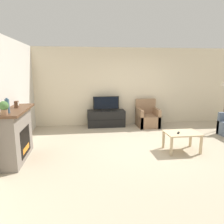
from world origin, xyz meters
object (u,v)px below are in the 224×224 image
Objects in this scene: mantel_vase_left at (7,106)px; potted_plant at (4,107)px; tv_stand at (106,118)px; mantel_clock at (17,104)px; armchair at (147,118)px; coffee_table at (182,135)px; tv at (106,104)px; fireplace at (16,134)px; remote at (178,133)px.

potted_plant is (-0.00, -0.18, 0.01)m from mantel_vase_left.
mantel_vase_left is 3.86m from tv_stand.
mantel_vase_left is at bearing -90.07° from mantel_clock.
coffee_table is at bearing -86.23° from armchair.
mantel_clock is 0.17× the size of tv.
tv is (2.23, 2.39, -0.43)m from mantel_clock.
tv_stand is at bearing 47.08° from mantel_clock.
fireplace is 3.40m from tv.
mantel_vase_left reaches higher than mantel_clock.
remote is at bearing 6.17° from mantel_vase_left.
potted_plant reaches higher than tv.
mantel_clock is 3.90m from coffee_table.
mantel_vase_left is at bearing -142.31° from armchair.
remote is (1.46, -2.59, 0.20)m from tv_stand.
armchair reaches higher than coffee_table.
mantel_vase_left reaches higher than coffee_table.
coffee_table is at bearing -2.09° from mantel_clock.
tv_stand is (2.23, 3.17, -1.01)m from potted_plant.
armchair is (3.66, 2.83, -0.99)m from mantel_vase_left.
mantel_vase_left is 0.18m from potted_plant.
fireplace reaches higher than armchair.
potted_plant is 0.33× the size of coffee_table.
armchair is at bearing 39.46° from potted_plant.
armchair is (3.66, 2.24, -0.92)m from mantel_clock.
mantel_clock is at bearing -132.95° from tv.
tv_stand is 2.99m from coffee_table.
potted_plant is 0.21× the size of tv_stand.
fireplace reaches higher than coffee_table.
potted_plant is 3.97m from coffee_table.
fireplace is at bearing 91.54° from potted_plant.
mantel_vase_left reaches higher than tv.
tv_stand is (2.25, 2.54, -0.30)m from fireplace.
tv_stand is at bearing 90.00° from tv.
mantel_clock is 0.78m from potted_plant.
tv is at bearing -90.00° from tv_stand.
tv is (2.25, 2.54, 0.21)m from fireplace.
fireplace is at bearing -179.88° from coffee_table.
fireplace is 3.83m from coffee_table.
potted_plant reaches higher than remote.
tv is 1.10× the size of coffee_table.
mantel_clock is 0.57× the size of potted_plant.
mantel_vase_left is 2.04× the size of remote.
tv is (2.23, 3.17, -0.50)m from potted_plant.
remote is (-0.12, -0.05, 0.08)m from coffee_table.
fireplace is at bearing -96.83° from mantel_clock.
coffee_table is at bearing -58.01° from tv.
armchair is at bearing 37.69° from mantel_vase_left.
mantel_vase_left is at bearing 90.00° from potted_plant.
tv_stand is 1.59× the size of coffee_table.
tv is at bearing 54.86° from potted_plant.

